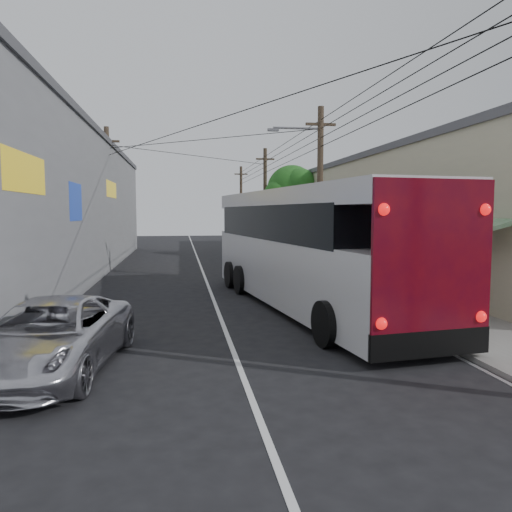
{
  "coord_description": "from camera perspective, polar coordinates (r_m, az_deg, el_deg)",
  "views": [
    {
      "loc": [
        -1.18,
        -9.37,
        3.22
      ],
      "look_at": [
        1.59,
        8.85,
        1.6
      ],
      "focal_mm": 35.0,
      "sensor_mm": 36.0,
      "label": 1
    }
  ],
  "objects": [
    {
      "name": "pedestrian_near",
      "position": [
        19.36,
        11.3,
        -2.1
      ],
      "size": [
        0.63,
        0.53,
        1.46
      ],
      "primitive_type": "imported",
      "rotation": [
        0.0,
        0.0,
        2.75
      ],
      "color": "pink",
      "rests_on": "sidewalk"
    },
    {
      "name": "coach_bus",
      "position": [
        16.85,
        5.68,
        1.01
      ],
      "size": [
        4.63,
        13.95,
        3.95
      ],
      "rotation": [
        0.0,
        0.0,
        0.13
      ],
      "color": "silver",
      "rests_on": "ground"
    },
    {
      "name": "jeepney",
      "position": [
        10.98,
        -22.46,
        -8.47
      ],
      "size": [
        3.05,
        5.48,
        1.45
      ],
      "primitive_type": "imported",
      "rotation": [
        0.0,
        0.0,
        -0.13
      ],
      "color": "silver",
      "rests_on": "ground"
    },
    {
      "name": "parked_car_mid",
      "position": [
        32.64,
        0.15,
        0.73
      ],
      "size": [
        2.3,
        4.71,
        1.55
      ],
      "primitive_type": "imported",
      "rotation": [
        0.0,
        0.0,
        0.11
      ],
      "color": "#2A2A2F",
      "rests_on": "ground"
    },
    {
      "name": "street_tree",
      "position": [
        36.32,
        4.2,
        7.31
      ],
      "size": [
        4.4,
        4.0,
        6.6
      ],
      "color": "#3F2B19",
      "rests_on": "ground"
    },
    {
      "name": "building_left",
      "position": [
        28.33,
        -23.73,
        5.48
      ],
      "size": [
        7.2,
        36.0,
        7.25
      ],
      "color": "gray",
      "rests_on": "ground"
    },
    {
      "name": "parked_suv",
      "position": [
        23.04,
        3.88,
        -0.98
      ],
      "size": [
        3.01,
        5.85,
        1.62
      ],
      "primitive_type": "imported",
      "rotation": [
        0.0,
        0.0,
        0.14
      ],
      "color": "#A6A6AE",
      "rests_on": "ground"
    },
    {
      "name": "sidewalk",
      "position": [
        30.52,
        5.97,
        -0.94
      ],
      "size": [
        3.0,
        80.0,
        0.12
      ],
      "primitive_type": "cube",
      "color": "slate",
      "rests_on": "ground"
    },
    {
      "name": "building_right",
      "position": [
        33.65,
        12.6,
        4.79
      ],
      "size": [
        7.09,
        40.0,
        6.25
      ],
      "color": "#B0AA8C",
      "rests_on": "ground"
    },
    {
      "name": "parked_car_far",
      "position": [
        39.04,
        -0.56,
        1.27
      ],
      "size": [
        1.81,
        4.15,
        1.33
      ],
      "primitive_type": "imported",
      "rotation": [
        0.0,
        0.0,
        0.1
      ],
      "color": "black",
      "rests_on": "ground"
    },
    {
      "name": "pedestrian_far",
      "position": [
        21.56,
        12.58,
        -1.49
      ],
      "size": [
        0.7,
        0.55,
        1.39
      ],
      "primitive_type": "imported",
      "rotation": [
        0.0,
        0.0,
        3.18
      ],
      "color": "#91ADD4",
      "rests_on": "sidewalk"
    },
    {
      "name": "utility_poles",
      "position": [
        30.02,
        -0.4,
        6.76
      ],
      "size": [
        11.8,
        45.28,
        8.0
      ],
      "color": "#473828",
      "rests_on": "ground"
    },
    {
      "name": "ground",
      "position": [
        9.98,
        -1.43,
        -13.79
      ],
      "size": [
        120.0,
        120.0,
        0.0
      ],
      "primitive_type": "plane",
      "color": "black",
      "rests_on": "ground"
    }
  ]
}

